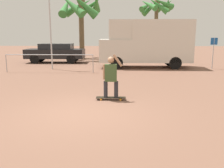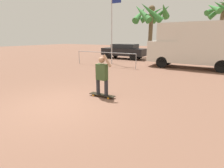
{
  "view_description": "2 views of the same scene",
  "coord_description": "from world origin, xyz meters",
  "views": [
    {
      "loc": [
        1.13,
        -6.98,
        2.28
      ],
      "look_at": [
        0.86,
        1.58,
        0.54
      ],
      "focal_mm": 40.0,
      "sensor_mm": 36.0,
      "label": 1
    },
    {
      "loc": [
        4.34,
        -3.7,
        2.19
      ],
      "look_at": [
        1.06,
        1.8,
        0.46
      ],
      "focal_mm": 28.0,
      "sensor_mm": 36.0,
      "label": 2
    }
  ],
  "objects": [
    {
      "name": "ground_plane",
      "position": [
        0.0,
        0.0,
        0.0
      ],
      "size": [
        80.0,
        80.0,
        0.0
      ],
      "primitive_type": "plane",
      "color": "brown"
    },
    {
      "name": "skateboard",
      "position": [
        0.82,
        1.48,
        0.08
      ],
      "size": [
        1.04,
        0.25,
        0.09
      ],
      "color": "black",
      "rests_on": "ground_plane"
    },
    {
      "name": "person_skateboarder",
      "position": [
        0.82,
        1.48,
        0.89
      ],
      "size": [
        0.68,
        0.22,
        1.51
      ],
      "color": "#28282D",
      "rests_on": "skateboard"
    },
    {
      "name": "camper_van",
      "position": [
        2.96,
        10.11,
        1.71
      ],
      "size": [
        6.09,
        2.02,
        3.17
      ],
      "color": "black",
      "rests_on": "ground_plane"
    },
    {
      "name": "parked_car_black",
      "position": [
        -4.0,
        12.74,
        0.82
      ],
      "size": [
        4.56,
        1.7,
        1.51
      ],
      "color": "black",
      "rests_on": "ground_plane"
    },
    {
      "name": "palm_tree_near_van",
      "position": [
        4.34,
        15.91,
        4.46
      ],
      "size": [
        3.19,
        3.13,
        5.41
      ],
      "color": "brown",
      "rests_on": "ground_plane"
    },
    {
      "name": "palm_tree_center_background",
      "position": [
        -2.37,
        16.05,
        4.54
      ],
      "size": [
        3.99,
        4.35,
        5.81
      ],
      "color": "brown",
      "rests_on": "ground_plane"
    },
    {
      "name": "flagpole",
      "position": [
        -3.22,
        9.07,
        3.22
      ],
      "size": [
        0.9,
        0.12,
        5.6
      ],
      "color": "#B7B7BC",
      "rests_on": "ground_plane"
    },
    {
      "name": "plaza_railing_segment",
      "position": [
        -3.06,
        7.65,
        0.92
      ],
      "size": [
        5.24,
        0.05,
        1.08
      ],
      "color": "#99999E",
      "rests_on": "ground_plane"
    }
  ]
}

